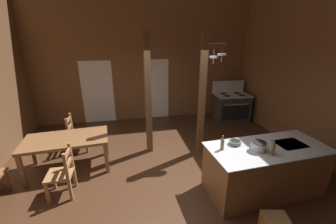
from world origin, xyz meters
name	(u,v)px	position (x,y,z in m)	size (l,w,h in m)	color
ground_plane	(169,184)	(0.00, 0.00, -0.05)	(7.92, 8.09, 0.10)	#422819
wall_back	(145,52)	(0.00, 3.72, 2.28)	(7.92, 0.14, 4.56)	brown
glazed_door_back_left	(98,92)	(-1.60, 3.64, 1.02)	(1.00, 0.01, 2.05)	white
glazed_panel_back_right	(157,89)	(0.36, 3.64, 1.02)	(0.84, 0.01, 2.05)	white
kitchen_island	(264,169)	(1.69, -0.58, 0.46)	(2.21, 1.07, 0.92)	brown
stove_range	(231,107)	(2.79, 2.82, 0.48)	(1.18, 0.87, 1.32)	#2F2F2F
support_post_with_pot_rack	(203,93)	(1.03, 1.00, 1.54)	(0.56, 0.23, 2.91)	brown
support_post_center	(148,96)	(-0.21, 1.34, 1.45)	(0.14, 0.14, 2.91)	brown
step_stool	(275,223)	(1.29, -1.46, 0.18)	(0.42, 0.36, 0.30)	#9E7044
dining_table	(66,142)	(-2.04, 0.94, 0.65)	(1.76, 1.03, 0.74)	brown
ladderback_chair_near_window	(63,173)	(-1.95, 0.08, 0.45)	(0.44, 0.44, 0.95)	#9E7044
ladderback_chair_by_post	(77,134)	(-2.01, 1.76, 0.45)	(0.44, 0.44, 0.95)	#9E7044
stockpot_on_counter	(258,146)	(1.44, -0.64, 1.00)	(0.32, 0.25, 0.16)	#B7BABF
mixing_bowl_on_counter	(235,142)	(1.15, -0.36, 0.96)	(0.22, 0.22, 0.08)	slate
bottle_tall_on_counter	(273,149)	(1.57, -0.82, 1.03)	(0.07, 0.07, 0.27)	brown
bottle_short_on_counter	(222,144)	(0.84, -0.48, 1.03)	(0.06, 0.06, 0.27)	brown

